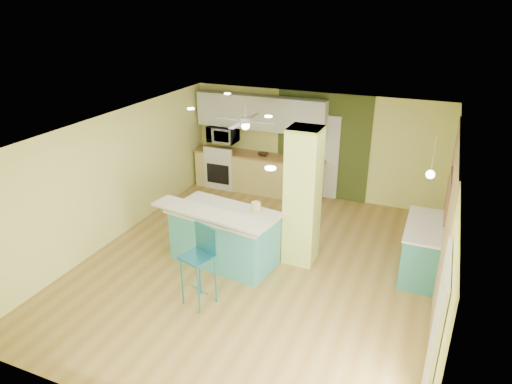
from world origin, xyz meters
TOP-DOWN VIEW (x-y plane):
  - floor at (0.00, 0.00)m, footprint 6.00×7.00m
  - ceiling at (0.00, 0.00)m, footprint 6.00×7.00m
  - wall_back at (0.00, 3.50)m, footprint 6.00×0.01m
  - wall_front at (0.00, -3.50)m, footprint 6.00×0.01m
  - wall_left at (-3.00, 0.00)m, footprint 0.01×7.00m
  - wall_right at (3.00, 0.00)m, footprint 0.01×7.00m
  - wood_panel at (2.99, 0.60)m, footprint 0.02×3.40m
  - olive_accent at (0.20, 3.49)m, footprint 2.20×0.02m
  - interior_door at (0.20, 3.46)m, footprint 0.82×0.05m
  - french_door at (2.97, -2.30)m, footprint 0.04×1.08m
  - column at (0.65, 0.50)m, footprint 0.55×0.55m
  - kitchen_run at (-1.30, 3.20)m, footprint 3.25×0.63m
  - stove at (-2.25, 3.19)m, footprint 0.76×0.66m
  - upper_cabinets at (-1.30, 3.32)m, footprint 3.20×0.34m
  - microwave at (-2.25, 3.20)m, footprint 0.70×0.48m
  - ceiling_fan at (-1.10, 2.00)m, footprint 1.41×1.41m
  - pendant_lamp at (2.65, 0.75)m, footprint 0.14×0.14m
  - wall_decor at (2.96, 0.80)m, footprint 0.03×0.90m
  - peninsula at (-0.60, -0.12)m, footprint 2.21×1.43m
  - bar_stool at (-0.39, -1.29)m, footprint 0.54×0.54m
  - side_counter at (2.70, 0.88)m, footprint 0.62×1.45m
  - fruit_bowl at (-1.17, 3.19)m, footprint 0.30×0.30m
  - canister at (-0.08, 0.14)m, footprint 0.17×0.17m

SIDE VIEW (x-z plane):
  - floor at x=0.00m, z-range -0.01..0.00m
  - stove at x=-2.25m, z-range -0.08..1.00m
  - side_counter at x=2.70m, z-range 0.00..0.94m
  - kitchen_run at x=-1.30m, z-range 0.00..0.94m
  - peninsula at x=-0.60m, z-range -0.04..1.12m
  - bar_stool at x=-0.39m, z-range 0.22..1.53m
  - fruit_bowl at x=-1.17m, z-range 0.94..1.00m
  - interior_door at x=0.20m, z-range 0.00..2.00m
  - french_door at x=2.97m, z-range 0.00..2.10m
  - canister at x=-0.08m, z-range 1.01..1.17m
  - wall_back at x=0.00m, z-range 0.00..2.50m
  - wall_front at x=0.00m, z-range 0.00..2.50m
  - wall_left at x=-3.00m, z-range 0.00..2.50m
  - wall_right at x=3.00m, z-range 0.00..2.50m
  - wood_panel at x=2.99m, z-range 0.00..2.50m
  - olive_accent at x=0.20m, z-range 0.00..2.50m
  - column at x=0.65m, z-range 0.00..2.50m
  - microwave at x=-2.25m, z-range 1.16..1.55m
  - wall_decor at x=2.96m, z-range 1.20..1.90m
  - pendant_lamp at x=2.65m, z-range 1.54..2.23m
  - upper_cabinets at x=-1.30m, z-range 1.55..2.35m
  - ceiling_fan at x=-1.10m, z-range 1.77..2.38m
  - ceiling at x=0.00m, z-range 2.50..2.51m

